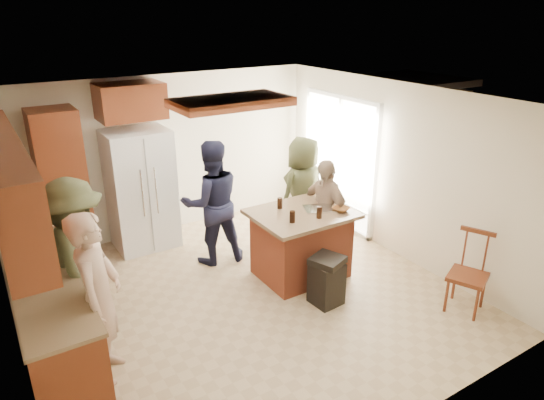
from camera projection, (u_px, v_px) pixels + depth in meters
room_shell at (401, 151)px, 9.27m from camera, size 8.00×5.20×5.00m
person_front_left at (99, 298)px, 4.55m from camera, size 0.71×0.78×1.76m
person_behind_left at (212, 203)px, 6.73m from camera, size 0.95×0.68×1.78m
person_behind_right at (303, 192)px, 7.25m from camera, size 0.89×0.65×1.69m
person_side_right at (324, 212)px, 6.75m from camera, size 0.54×0.94×1.53m
person_counter at (78, 259)px, 5.18m from camera, size 0.58×1.19×1.82m
left_cabinetry at (33, 265)px, 4.98m from camera, size 0.64×3.00×2.30m
back_wall_units at (80, 166)px, 6.69m from camera, size 1.80×0.60×2.45m
refrigerator at (141, 190)px, 7.19m from camera, size 0.90×0.76×1.80m
kitchen_island at (301, 243)px, 6.50m from camera, size 1.28×1.03×0.93m
island_items at (320, 208)px, 6.36m from camera, size 0.91×0.68×0.15m
trash_bin at (327, 280)px, 5.92m from camera, size 0.47×0.47×0.63m
spindle_chair at (468, 276)px, 5.75m from camera, size 0.55×0.55×0.99m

